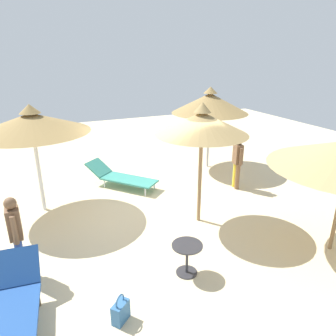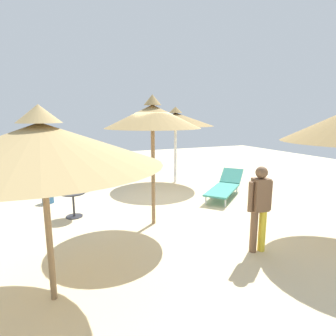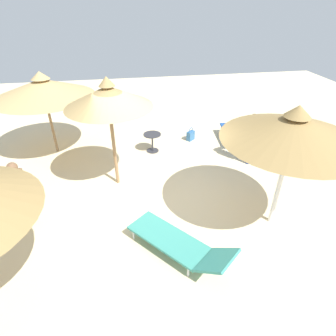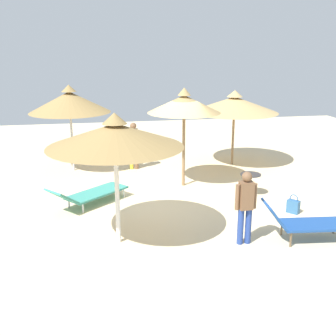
{
  "view_description": "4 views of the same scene",
  "coord_description": "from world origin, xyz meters",
  "px_view_note": "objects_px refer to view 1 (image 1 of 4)",
  "views": [
    {
      "loc": [
        -2.54,
        -6.66,
        3.87
      ],
      "look_at": [
        0.5,
        0.16,
        1.1
      ],
      "focal_mm": 33.39,
      "sensor_mm": 36.0,
      "label": 1
    },
    {
      "loc": [
        6.5,
        -2.88,
        2.43
      ],
      "look_at": [
        -0.22,
        0.05,
        1.03
      ],
      "focal_mm": 29.49,
      "sensor_mm": 36.0,
      "label": 2
    },
    {
      "loc": [
        0.58,
        5.63,
        4.41
      ],
      "look_at": [
        -0.31,
        0.37,
        1.06
      ],
      "focal_mm": 29.63,
      "sensor_mm": 36.0,
      "label": 3
    },
    {
      "loc": [
        -10.62,
        1.77,
        3.98
      ],
      "look_at": [
        -0.08,
        -0.15,
        0.85
      ],
      "focal_mm": 44.71,
      "sensor_mm": 36.0,
      "label": 4
    }
  ],
  "objects_px": {
    "handbag": "(121,311)",
    "side_table_round": "(187,254)",
    "lounge_chair_center": "(14,304)",
    "parasol_umbrella_near_right": "(32,123)",
    "person_standing_far_right": "(237,160)",
    "lounge_chair_far_left": "(121,176)",
    "person_standing_back": "(16,233)",
    "parasol_umbrella_near_left": "(202,123)",
    "parasol_umbrella_edge": "(210,103)"
  },
  "relations": [
    {
      "from": "handbag",
      "to": "parasol_umbrella_edge",
      "type": "bearing_deg",
      "value": 48.85
    },
    {
      "from": "parasol_umbrella_edge",
      "to": "lounge_chair_far_left",
      "type": "relative_size",
      "value": 1.32
    },
    {
      "from": "parasol_umbrella_near_right",
      "to": "parasol_umbrella_edge",
      "type": "relative_size",
      "value": 0.98
    },
    {
      "from": "parasol_umbrella_edge",
      "to": "person_standing_back",
      "type": "bearing_deg",
      "value": -149.03
    },
    {
      "from": "handbag",
      "to": "side_table_round",
      "type": "height_order",
      "value": "side_table_round"
    },
    {
      "from": "parasol_umbrella_edge",
      "to": "lounge_chair_far_left",
      "type": "height_order",
      "value": "parasol_umbrella_edge"
    },
    {
      "from": "parasol_umbrella_near_left",
      "to": "side_table_round",
      "type": "xyz_separation_m",
      "value": [
        -1.16,
        -1.63,
        -1.99
      ]
    },
    {
      "from": "lounge_chair_center",
      "to": "handbag",
      "type": "xyz_separation_m",
      "value": [
        1.44,
        -0.53,
        -0.24
      ]
    },
    {
      "from": "handbag",
      "to": "side_table_round",
      "type": "distance_m",
      "value": 1.56
    },
    {
      "from": "person_standing_far_right",
      "to": "person_standing_back",
      "type": "distance_m",
      "value": 6.17
    },
    {
      "from": "person_standing_far_right",
      "to": "person_standing_back",
      "type": "relative_size",
      "value": 1.0
    },
    {
      "from": "parasol_umbrella_near_right",
      "to": "person_standing_back",
      "type": "height_order",
      "value": "parasol_umbrella_near_right"
    },
    {
      "from": "parasol_umbrella_near_left",
      "to": "lounge_chair_far_left",
      "type": "bearing_deg",
      "value": 112.81
    },
    {
      "from": "lounge_chair_far_left",
      "to": "person_standing_back",
      "type": "relative_size",
      "value": 1.36
    },
    {
      "from": "parasol_umbrella_edge",
      "to": "side_table_round",
      "type": "relative_size",
      "value": 4.6
    },
    {
      "from": "parasol_umbrella_near_left",
      "to": "parasol_umbrella_edge",
      "type": "bearing_deg",
      "value": 56.12
    },
    {
      "from": "parasol_umbrella_edge",
      "to": "parasol_umbrella_near_left",
      "type": "bearing_deg",
      "value": -123.88
    },
    {
      "from": "lounge_chair_far_left",
      "to": "person_standing_back",
      "type": "distance_m",
      "value": 4.27
    },
    {
      "from": "parasol_umbrella_near_right",
      "to": "parasol_umbrella_edge",
      "type": "bearing_deg",
      "value": 11.21
    },
    {
      "from": "parasol_umbrella_near_left",
      "to": "side_table_round",
      "type": "bearing_deg",
      "value": -125.49
    },
    {
      "from": "parasol_umbrella_edge",
      "to": "person_standing_back",
      "type": "height_order",
      "value": "parasol_umbrella_edge"
    },
    {
      "from": "parasol_umbrella_near_left",
      "to": "person_standing_back",
      "type": "xyz_separation_m",
      "value": [
        -3.95,
        -0.43,
        -1.52
      ]
    },
    {
      "from": "lounge_chair_center",
      "to": "handbag",
      "type": "bearing_deg",
      "value": -20.09
    },
    {
      "from": "lounge_chair_far_left",
      "to": "parasol_umbrella_near_right",
      "type": "bearing_deg",
      "value": -164.44
    },
    {
      "from": "parasol_umbrella_edge",
      "to": "person_standing_far_right",
      "type": "xyz_separation_m",
      "value": [
        -0.19,
        -1.99,
        -1.38
      ]
    },
    {
      "from": "lounge_chair_far_left",
      "to": "handbag",
      "type": "relative_size",
      "value": 4.38
    },
    {
      "from": "person_standing_far_right",
      "to": "person_standing_back",
      "type": "xyz_separation_m",
      "value": [
        -5.93,
        -1.69,
        -0.0
      ]
    },
    {
      "from": "parasol_umbrella_near_left",
      "to": "lounge_chair_far_left",
      "type": "height_order",
      "value": "parasol_umbrella_near_left"
    },
    {
      "from": "parasol_umbrella_near_left",
      "to": "person_standing_far_right",
      "type": "height_order",
      "value": "parasol_umbrella_near_left"
    },
    {
      "from": "parasol_umbrella_near_left",
      "to": "handbag",
      "type": "relative_size",
      "value": 5.89
    },
    {
      "from": "parasol_umbrella_near_left",
      "to": "side_table_round",
      "type": "distance_m",
      "value": 2.82
    },
    {
      "from": "side_table_round",
      "to": "parasol_umbrella_edge",
      "type": "bearing_deg",
      "value": 55.57
    },
    {
      "from": "parasol_umbrella_near_left",
      "to": "person_standing_back",
      "type": "distance_m",
      "value": 4.25
    },
    {
      "from": "parasol_umbrella_near_right",
      "to": "handbag",
      "type": "xyz_separation_m",
      "value": [
        0.82,
        -4.35,
        -2.12
      ]
    },
    {
      "from": "parasol_umbrella_near_right",
      "to": "handbag",
      "type": "relative_size",
      "value": 5.63
    },
    {
      "from": "person_standing_far_right",
      "to": "handbag",
      "type": "distance_m",
      "value": 5.79
    },
    {
      "from": "parasol_umbrella_near_right",
      "to": "person_standing_far_right",
      "type": "xyz_separation_m",
      "value": [
        5.4,
        -0.88,
        -1.41
      ]
    },
    {
      "from": "parasol_umbrella_edge",
      "to": "person_standing_far_right",
      "type": "distance_m",
      "value": 2.43
    },
    {
      "from": "person_standing_back",
      "to": "handbag",
      "type": "bearing_deg",
      "value": -52.7
    },
    {
      "from": "person_standing_back",
      "to": "handbag",
      "type": "height_order",
      "value": "person_standing_back"
    },
    {
      "from": "lounge_chair_center",
      "to": "parasol_umbrella_near_right",
      "type": "bearing_deg",
      "value": 80.86
    },
    {
      "from": "parasol_umbrella_near_left",
      "to": "person_standing_back",
      "type": "relative_size",
      "value": 1.83
    },
    {
      "from": "parasol_umbrella_edge",
      "to": "handbag",
      "type": "relative_size",
      "value": 5.77
    },
    {
      "from": "handbag",
      "to": "side_table_round",
      "type": "bearing_deg",
      "value": 22.1
    },
    {
      "from": "parasol_umbrella_near_left",
      "to": "handbag",
      "type": "bearing_deg",
      "value": -139.52
    },
    {
      "from": "parasol_umbrella_near_right",
      "to": "lounge_chair_far_left",
      "type": "xyz_separation_m",
      "value": [
        2.25,
        0.63,
        -1.97
      ]
    },
    {
      "from": "lounge_chair_center",
      "to": "lounge_chair_far_left",
      "type": "relative_size",
      "value": 0.87
    },
    {
      "from": "parasol_umbrella_near_right",
      "to": "lounge_chair_far_left",
      "type": "relative_size",
      "value": 1.29
    },
    {
      "from": "person_standing_back",
      "to": "side_table_round",
      "type": "bearing_deg",
      "value": -23.35
    },
    {
      "from": "parasol_umbrella_near_left",
      "to": "lounge_chair_far_left",
      "type": "distance_m",
      "value": 3.65
    }
  ]
}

